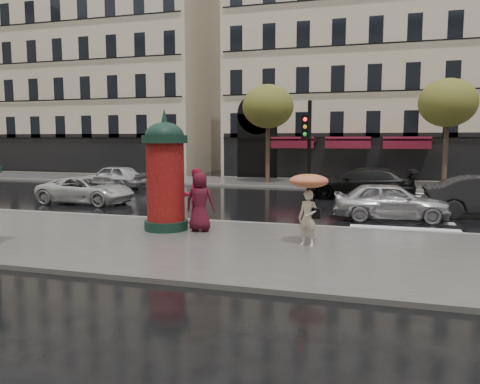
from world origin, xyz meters
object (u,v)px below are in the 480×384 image
(woman_umbrella, at_px, (309,197))
(car_silver, at_px, (390,201))
(car_far_silver, at_px, (113,177))
(traffic_light, at_px, (308,153))
(morris_column, at_px, (165,172))
(car_black, at_px, (360,183))
(woman_red, at_px, (195,196))
(car_white, at_px, (86,190))
(man_burgundy, at_px, (200,202))

(woman_umbrella, xyz_separation_m, car_silver, (2.29, 5.63, -0.75))
(car_far_silver, bearing_deg, traffic_light, 56.27)
(morris_column, height_order, car_far_silver, morris_column)
(car_black, relative_size, car_far_silver, 1.26)
(woman_red, xyz_separation_m, traffic_light, (3.95, -0.36, 1.54))
(woman_umbrella, xyz_separation_m, woman_red, (-4.27, 2.45, -0.40))
(woman_umbrella, distance_m, car_white, 13.08)
(man_burgundy, relative_size, car_black, 0.35)
(morris_column, bearing_deg, woman_red, 71.32)
(car_silver, distance_m, car_white, 13.69)
(woman_red, height_order, car_black, woman_red)
(woman_red, bearing_deg, man_burgundy, 81.18)
(morris_column, distance_m, car_black, 12.45)
(car_black, bearing_deg, woman_umbrella, -4.94)
(car_silver, relative_size, car_black, 0.78)
(man_burgundy, bearing_deg, car_black, -117.24)
(man_burgundy, height_order, car_black, man_burgundy)
(traffic_light, distance_m, car_white, 12.03)
(woman_red, distance_m, car_white, 8.15)
(car_white, relative_size, car_black, 0.84)
(woman_red, height_order, car_far_silver, woman_red)
(car_silver, distance_m, car_far_silver, 17.65)
(car_white, bearing_deg, car_far_silver, 22.53)
(woman_umbrella, distance_m, traffic_light, 2.40)
(woman_umbrella, bearing_deg, car_black, 85.33)
(traffic_light, xyz_separation_m, car_far_silver, (-13.52, 10.67, -1.88))
(man_burgundy, bearing_deg, car_white, -38.82)
(woman_red, relative_size, car_far_silver, 0.44)
(woman_umbrella, distance_m, car_far_silver, 18.84)
(man_burgundy, xyz_separation_m, car_far_silver, (-10.27, 11.65, -0.33))
(car_white, bearing_deg, man_burgundy, -123.00)
(man_burgundy, distance_m, car_silver, 7.42)
(woman_red, relative_size, man_burgundy, 1.01)
(car_white, bearing_deg, morris_column, -127.65)
(car_white, bearing_deg, woman_umbrella, -118.15)
(morris_column, distance_m, car_white, 8.63)
(woman_umbrella, relative_size, traffic_light, 0.50)
(man_burgundy, xyz_separation_m, car_silver, (5.87, 4.53, -0.34))
(woman_umbrella, xyz_separation_m, car_black, (0.98, 12.04, -0.68))
(morris_column, height_order, car_black, morris_column)
(car_white, height_order, car_far_silver, car_far_silver)
(morris_column, relative_size, car_silver, 0.92)
(woman_umbrella, relative_size, car_white, 0.45)
(man_burgundy, height_order, car_white, man_burgundy)
(morris_column, distance_m, car_silver, 8.48)
(car_silver, xyz_separation_m, car_white, (-13.67, 0.78, -0.08))
(woman_red, bearing_deg, woman_umbrella, 114.12)
(man_burgundy, height_order, traffic_light, traffic_light)
(man_burgundy, bearing_deg, morris_column, -2.35)
(man_burgundy, distance_m, morris_column, 1.48)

